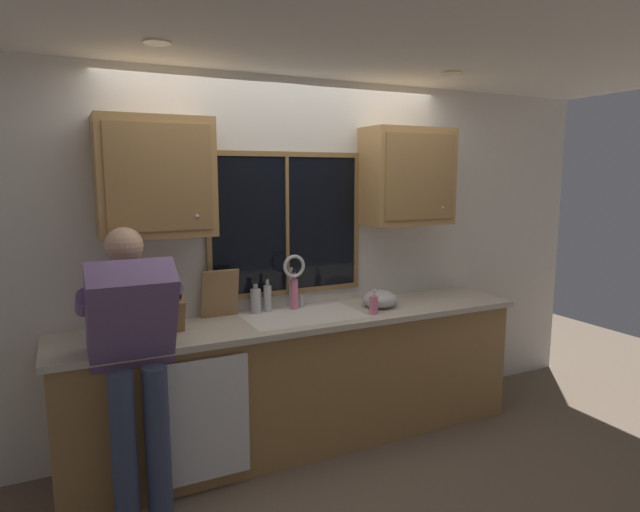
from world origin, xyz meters
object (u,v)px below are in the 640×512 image
soap_dispenser (374,304)px  bottle_green_glass (256,300)px  person_standing (133,346)px  bottle_amber_small (268,298)px  cutting_board (220,294)px  knife_block (173,314)px  bottle_tall_clear (294,293)px  mixing_bowl (380,299)px

soap_dispenser → bottle_green_glass: (-0.73, 0.37, 0.02)m
person_standing → bottle_amber_small: bearing=29.6°
cutting_board → bottle_green_glass: size_ratio=1.49×
knife_block → person_standing: bearing=-128.4°
bottle_tall_clear → bottle_amber_small: size_ratio=1.15×
bottle_green_glass → bottle_amber_small: (0.09, 0.01, 0.01)m
bottle_amber_small → knife_block: bearing=-164.1°
bottle_green_glass → bottle_amber_small: 0.09m
cutting_board → bottle_amber_small: size_ratio=1.36×
knife_block → bottle_amber_small: knife_block is taller
cutting_board → bottle_green_glass: bearing=-0.7°
soap_dispenser → bottle_amber_small: (-0.64, 0.38, 0.03)m
cutting_board → bottle_amber_small: (0.34, 0.00, -0.06)m
person_standing → bottle_amber_small: person_standing is taller
knife_block → cutting_board: cutting_board is taller
knife_block → soap_dispenser: 1.34m
soap_dispenser → bottle_tall_clear: bearing=140.8°
bottle_green_glass → cutting_board: bearing=179.3°
person_standing → bottle_tall_clear: (1.17, 0.53, 0.06)m
person_standing → bottle_amber_small: 1.12m
knife_block → bottle_amber_small: 0.71m
bottle_amber_small → cutting_board: bearing=-179.5°
person_standing → bottle_green_glass: 1.04m
person_standing → bottle_amber_small: size_ratio=6.48×
person_standing → bottle_green_glass: person_standing is taller
bottle_green_glass → soap_dispenser: bearing=-27.1°
soap_dispenser → knife_block: bearing=172.1°
mixing_bowl → bottle_tall_clear: size_ratio=0.92×
knife_block → bottle_tall_clear: bearing=11.4°
bottle_amber_small → mixing_bowl: bearing=-16.5°
knife_block → soap_dispenser: size_ratio=1.83×
cutting_board → bottle_tall_clear: 0.54m
cutting_board → soap_dispenser: bearing=-21.0°
cutting_board → bottle_green_glass: cutting_board is taller
knife_block → mixing_bowl: 1.47m
person_standing → bottle_tall_clear: size_ratio=5.62×
knife_block → bottle_tall_clear: knife_block is taller
bottle_green_glass → bottle_amber_small: bottle_amber_small is taller
bottle_tall_clear → bottle_amber_small: 0.20m
cutting_board → knife_block: bearing=-151.0°
cutting_board → person_standing: bearing=-138.9°
mixing_bowl → bottle_tall_clear: bearing=160.0°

